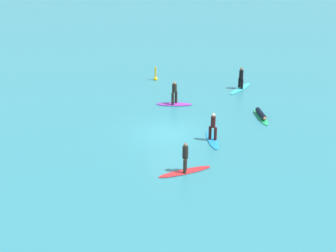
{
  "coord_description": "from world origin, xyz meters",
  "views": [
    {
      "loc": [
        -12.89,
        -25.84,
        13.19
      ],
      "look_at": [
        0.0,
        0.0,
        0.5
      ],
      "focal_mm": 52.53,
      "sensor_mm": 36.0,
      "label": 1
    }
  ],
  "objects_px": {
    "marker_buoy": "(156,77)",
    "surfer_on_red_board": "(185,164)",
    "surfer_on_teal_board": "(241,83)",
    "surfer_on_purple_board": "(174,99)",
    "surfer_on_blue_board": "(213,134)",
    "surfer_on_green_board": "(261,115)"
  },
  "relations": [
    {
      "from": "marker_buoy",
      "to": "surfer_on_red_board",
      "type": "bearing_deg",
      "value": -109.44
    },
    {
      "from": "surfer_on_teal_board",
      "to": "surfer_on_blue_board",
      "type": "height_order",
      "value": "surfer_on_blue_board"
    },
    {
      "from": "surfer_on_purple_board",
      "to": "marker_buoy",
      "type": "relative_size",
      "value": 2.15
    },
    {
      "from": "surfer_on_blue_board",
      "to": "marker_buoy",
      "type": "distance_m",
      "value": 12.6
    },
    {
      "from": "surfer_on_blue_board",
      "to": "surfer_on_teal_board",
      "type": "bearing_deg",
      "value": 155.77
    },
    {
      "from": "surfer_on_teal_board",
      "to": "marker_buoy",
      "type": "height_order",
      "value": "surfer_on_teal_board"
    },
    {
      "from": "surfer_on_teal_board",
      "to": "surfer_on_red_board",
      "type": "relative_size",
      "value": 0.99
    },
    {
      "from": "surfer_on_green_board",
      "to": "surfer_on_red_board",
      "type": "xyz_separation_m",
      "value": [
        -8.45,
        -4.54,
        0.33
      ]
    },
    {
      "from": "surfer_on_teal_board",
      "to": "surfer_on_blue_board",
      "type": "distance_m",
      "value": 10.17
    },
    {
      "from": "surfer_on_red_board",
      "to": "marker_buoy",
      "type": "relative_size",
      "value": 2.54
    },
    {
      "from": "surfer_on_green_board",
      "to": "marker_buoy",
      "type": "bearing_deg",
      "value": -143.93
    },
    {
      "from": "surfer_on_teal_board",
      "to": "surfer_on_blue_board",
      "type": "xyz_separation_m",
      "value": [
        -7.07,
        -7.31,
        -0.01
      ]
    },
    {
      "from": "surfer_on_purple_board",
      "to": "surfer_on_red_board",
      "type": "height_order",
      "value": "surfer_on_purple_board"
    },
    {
      "from": "surfer_on_green_board",
      "to": "surfer_on_red_board",
      "type": "bearing_deg",
      "value": -41.63
    },
    {
      "from": "surfer_on_green_board",
      "to": "marker_buoy",
      "type": "distance_m",
      "value": 11.14
    },
    {
      "from": "surfer_on_teal_board",
      "to": "surfer_on_red_board",
      "type": "height_order",
      "value": "surfer_on_teal_board"
    },
    {
      "from": "surfer_on_teal_board",
      "to": "surfer_on_purple_board",
      "type": "xyz_separation_m",
      "value": [
        -6.36,
        -0.73,
        -0.0
      ]
    },
    {
      "from": "surfer_on_purple_board",
      "to": "marker_buoy",
      "type": "xyz_separation_m",
      "value": [
        1.22,
        5.86,
        -0.24
      ]
    },
    {
      "from": "surfer_on_blue_board",
      "to": "marker_buoy",
      "type": "relative_size",
      "value": 2.26
    },
    {
      "from": "surfer_on_teal_board",
      "to": "surfer_on_purple_board",
      "type": "distance_m",
      "value": 6.41
    },
    {
      "from": "surfer_on_purple_board",
      "to": "surfer_on_blue_board",
      "type": "xyz_separation_m",
      "value": [
        -0.7,
        -6.58,
        -0.01
      ]
    },
    {
      "from": "surfer_on_blue_board",
      "to": "surfer_on_red_board",
      "type": "xyz_separation_m",
      "value": [
        -3.46,
        -2.81,
        0.02
      ]
    }
  ]
}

